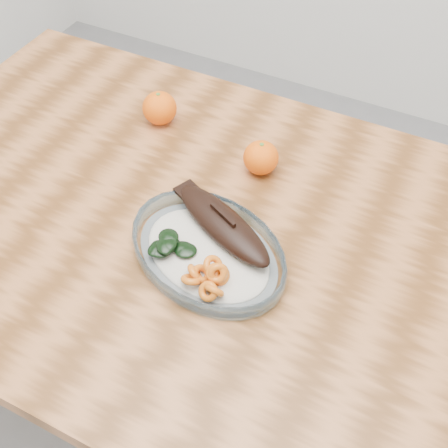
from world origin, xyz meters
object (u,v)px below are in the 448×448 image
(orange_right, at_px, (261,158))
(orange_left, at_px, (160,108))
(dining_table, at_px, (182,250))
(plated_meal, at_px, (208,249))

(orange_right, bearing_deg, orange_left, 170.13)
(dining_table, relative_size, plated_meal, 1.86)
(orange_left, bearing_deg, orange_right, -9.87)
(plated_meal, xyz_separation_m, orange_left, (-0.25, 0.27, 0.02))
(orange_left, distance_m, orange_right, 0.25)
(dining_table, distance_m, orange_left, 0.30)
(dining_table, height_order, orange_left, orange_left)
(orange_right, bearing_deg, dining_table, -115.83)
(plated_meal, distance_m, orange_left, 0.36)
(dining_table, distance_m, orange_right, 0.23)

